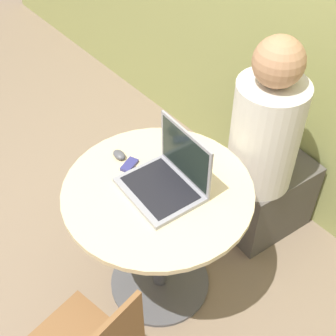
% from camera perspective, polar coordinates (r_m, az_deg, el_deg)
% --- Properties ---
extents(ground_plane, '(12.00, 12.00, 0.00)m').
position_cam_1_polar(ground_plane, '(2.56, -0.99, -13.71)').
color(ground_plane, '#7F6B56').
extents(round_table, '(0.82, 0.82, 0.72)m').
position_cam_1_polar(round_table, '(2.14, -1.16, -6.33)').
color(round_table, '#4C4C51').
rests_on(round_table, ground_plane).
extents(laptop, '(0.35, 0.30, 0.27)m').
position_cam_1_polar(laptop, '(1.96, -0.05, -1.25)').
color(laptop, gray).
rests_on(laptop, round_table).
extents(cell_phone, '(0.08, 0.10, 0.02)m').
position_cam_1_polar(cell_phone, '(2.09, -4.73, 0.38)').
color(cell_phone, navy).
rests_on(cell_phone, round_table).
extents(computer_mouse, '(0.07, 0.05, 0.03)m').
position_cam_1_polar(computer_mouse, '(2.13, -5.97, 1.62)').
color(computer_mouse, '#4C4C51').
rests_on(computer_mouse, round_table).
extents(person_seated, '(0.36, 0.53, 1.25)m').
position_cam_1_polar(person_seated, '(2.44, 11.98, 0.69)').
color(person_seated, '#4C4742').
rests_on(person_seated, ground_plane).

